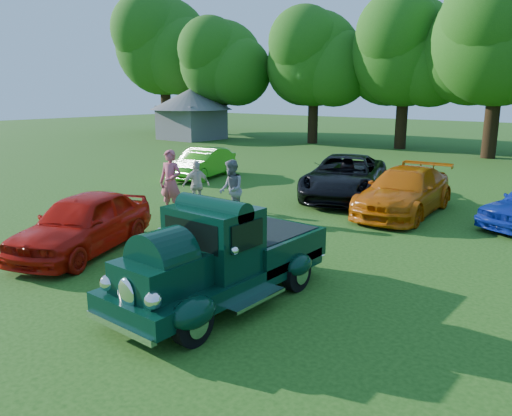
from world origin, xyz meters
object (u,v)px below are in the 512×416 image
Objects in this scene: hero_pickup at (222,260)px; back_car_lime at (203,163)px; back_car_orange at (404,191)px; red_convertible at (83,223)px; spectator_grey at (231,190)px; spectator_white at (196,185)px; back_car_black at (345,177)px; gazebo at (191,108)px; spectator_pink at (171,182)px.

back_car_lime is at bearing 136.43° from hero_pickup.
back_car_orange is at bearing -20.43° from back_car_lime.
spectator_grey reaches higher than red_convertible.
red_convertible reaches higher than back_car_orange.
spectator_white reaches higher than red_convertible.
back_car_black is 3.49× the size of spectator_white.
back_car_black is 0.84× the size of gazebo.
gazebo reaches higher than spectator_grey.
spectator_pink reaches higher than back_car_orange.
back_car_black is 3.06× the size of spectator_grey.
red_convertible is 3.97m from spectator_pink.
spectator_grey is 0.27× the size of gazebo.
red_convertible is 10.43m from back_car_lime.
back_car_lime is 0.82× the size of back_car_orange.
spectator_grey reaches higher than back_car_lime.
spectator_white is at bearing -146.85° from spectator_grey.
spectator_pink is 24.83m from gazebo.
back_car_orange is 26.47m from gazebo.
spectator_grey is at bearing -54.28° from back_car_lime.
spectator_grey is at bearing 4.15° from spectator_pink.
back_car_lime is at bearing 109.41° from spectator_pink.
back_car_lime is 6.86m from back_car_black.
red_convertible is at bearing -56.02° from spectator_grey.
back_car_lime is 7.37m from spectator_grey.
spectator_pink is (-5.50, -4.52, 0.29)m from back_car_orange.
red_convertible is 2.33× the size of spectator_grey.
back_car_lime is 9.47m from back_car_orange.
back_car_orange is at bearing -40.09° from back_car_black.
spectator_white is at bearing -142.06° from back_car_black.
back_car_orange is 2.42× the size of spectator_pink.
red_convertible is 4.87m from spectator_white.
back_car_lime is 5.92m from spectator_white.
back_car_black is at bearing -10.53° from spectator_white.
red_convertible is 0.64× the size of gazebo.
gazebo is (-18.63, 21.41, 1.71)m from red_convertible.
back_car_lime is 0.61× the size of gazebo.
hero_pickup is at bearing -93.21° from back_car_orange.
spectator_grey is at bearing 130.20° from hero_pickup.
back_car_orange is at bearing -29.80° from gazebo.
back_car_orange is at bearing 87.78° from spectator_grey.
spectator_pink reaches higher than spectator_grey.
gazebo is (-22.92, 13.12, 1.71)m from back_car_orange.
spectator_grey is 1.74m from spectator_white.
gazebo is at bearing -179.56° from spectator_grey.
spectator_white reaches higher than back_car_black.
spectator_white is (4.04, -4.33, 0.13)m from back_car_lime.
red_convertible is at bearing -76.14° from back_car_lime.
back_car_orange is at bearing 22.24° from spectator_pink.
back_car_black is at bearing 56.90° from red_convertible.
spectator_pink is 1.96m from spectator_grey.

